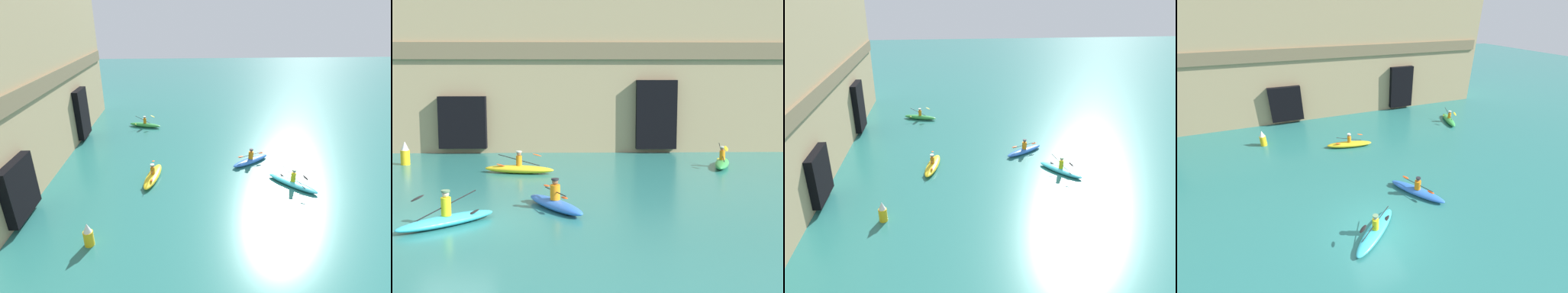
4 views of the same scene
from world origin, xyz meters
The scene contains 7 objects.
ground_plane centered at (0.00, 0.00, 0.00)m, with size 120.00×120.00×0.00m, color #28706B.
cliff_bluff centered at (-2.59, 18.36, 7.56)m, with size 40.78×5.83×15.20m.
kayak_cyan centered at (-0.17, -0.12, 0.21)m, with size 3.06×2.85×1.15m.
kayak_yellow centered at (1.22, 8.96, 0.22)m, with size 3.53×1.47×1.09m.
kayak_green centered at (11.51, 10.47, 0.22)m, with size 1.64×3.23×1.20m.
kayak_blue centered at (3.21, 1.87, 0.23)m, with size 2.45×3.25×1.12m.
marker_buoy centered at (-5.04, 11.56, 0.58)m, with size 0.48×0.48×1.24m.
Camera 2 is at (3.91, -17.00, 4.82)m, focal length 50.00 mm.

